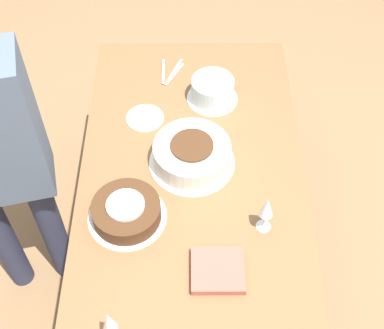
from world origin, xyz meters
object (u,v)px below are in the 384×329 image
cake_back_decorated (213,90)px  wine_glass_far (267,208)px  wine_glass_near (109,323)px  cake_center_white (191,154)px  cake_front_chocolate (126,212)px

cake_back_decorated → wine_glass_far: size_ratio=1.28×
wine_glass_near → wine_glass_far: 0.68m
cake_back_decorated → wine_glass_near: bearing=-17.6°
cake_center_white → wine_glass_near: size_ratio=1.81×
cake_center_white → wine_glass_far: bearing=40.9°
cake_center_white → cake_back_decorated: bearing=165.3°
cake_center_white → wine_glass_near: (0.74, -0.25, 0.08)m
wine_glass_near → wine_glass_far: wine_glass_near is taller
cake_back_decorated → wine_glass_far: 0.71m
cake_front_chocolate → wine_glass_far: bearing=84.9°
cake_center_white → cake_front_chocolate: size_ratio=1.17×
cake_center_white → cake_back_decorated: 0.39m
wine_glass_far → cake_back_decorated: bearing=-165.9°
cake_front_chocolate → cake_back_decorated: cake_back_decorated is taller
cake_front_chocolate → wine_glass_near: (0.47, -0.01, 0.09)m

